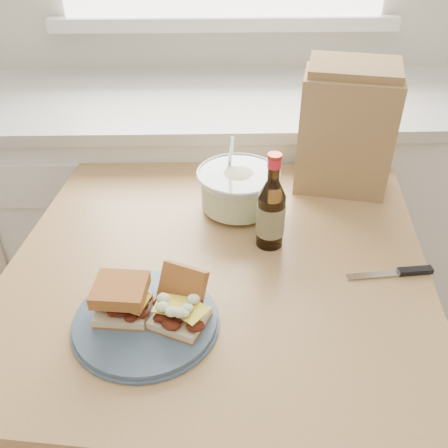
{
  "coord_description": "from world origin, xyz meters",
  "views": [
    {
      "loc": [
        -0.05,
        -0.03,
        1.6
      ],
      "look_at": [
        -0.03,
        0.94,
        0.91
      ],
      "focal_mm": 40.0,
      "sensor_mm": 36.0,
      "label": 1
    }
  ],
  "objects_px": {
    "dining_table": "(219,297)",
    "beer_bottle": "(271,212)",
    "coleslaw_bowl": "(238,191)",
    "paper_bag": "(345,133)",
    "plate": "(146,321)"
  },
  "relations": [
    {
      "from": "coleslaw_bowl",
      "to": "paper_bag",
      "type": "relative_size",
      "value": 0.67
    },
    {
      "from": "beer_bottle",
      "to": "paper_bag",
      "type": "height_order",
      "value": "paper_bag"
    },
    {
      "from": "dining_table",
      "to": "coleslaw_bowl",
      "type": "height_order",
      "value": "coleslaw_bowl"
    },
    {
      "from": "dining_table",
      "to": "paper_bag",
      "type": "relative_size",
      "value": 3.34
    },
    {
      "from": "coleslaw_bowl",
      "to": "beer_bottle",
      "type": "xyz_separation_m",
      "value": [
        0.07,
        -0.16,
        0.04
      ]
    },
    {
      "from": "coleslaw_bowl",
      "to": "beer_bottle",
      "type": "distance_m",
      "value": 0.18
    },
    {
      "from": "plate",
      "to": "paper_bag",
      "type": "relative_size",
      "value": 0.88
    },
    {
      "from": "paper_bag",
      "to": "coleslaw_bowl",
      "type": "bearing_deg",
      "value": -144.6
    },
    {
      "from": "plate",
      "to": "beer_bottle",
      "type": "height_order",
      "value": "beer_bottle"
    },
    {
      "from": "beer_bottle",
      "to": "dining_table",
      "type": "bearing_deg",
      "value": -144.31
    },
    {
      "from": "dining_table",
      "to": "beer_bottle",
      "type": "relative_size",
      "value": 4.44
    },
    {
      "from": "coleslaw_bowl",
      "to": "plate",
      "type": "bearing_deg",
      "value": -116.29
    },
    {
      "from": "beer_bottle",
      "to": "coleslaw_bowl",
      "type": "bearing_deg",
      "value": 123.91
    },
    {
      "from": "dining_table",
      "to": "plate",
      "type": "xyz_separation_m",
      "value": [
        -0.15,
        -0.21,
        0.13
      ]
    },
    {
      "from": "dining_table",
      "to": "beer_bottle",
      "type": "bearing_deg",
      "value": 33.23
    }
  ]
}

